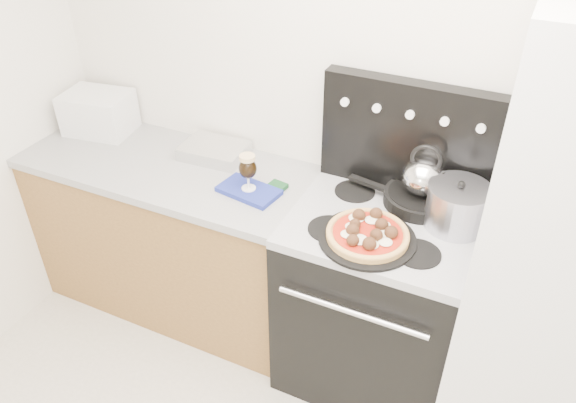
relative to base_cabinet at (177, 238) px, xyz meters
The scene contains 16 objects.
room_shell 1.59m from the base_cabinet, 41.46° to the right, with size 3.52×3.01×2.52m.
base_cabinet is the anchor object (origin of this frame).
countertop 0.45m from the base_cabinet, ahead, with size 1.48×0.63×0.04m, color #9E9E9E.
stove_body 1.11m from the base_cabinet, ahead, with size 0.76×0.65×0.88m, color black.
cooktop 1.20m from the base_cabinet, ahead, with size 0.76×0.65×0.04m, color #ADADB2.
backguard 1.35m from the base_cabinet, 12.75° to the left, with size 0.76×0.08×0.50m, color black.
fridge 1.88m from the base_cabinet, ahead, with size 0.64×0.68×1.90m, color silver.
toaster_oven 0.78m from the base_cabinet, 165.28° to the left, with size 0.33×0.25×0.21m, color silver.
foil_sheet 0.56m from the base_cabinet, 40.58° to the left, with size 0.31×0.23×0.06m, color white.
oven_mitt 0.69m from the base_cabinet, ahead, with size 0.27×0.16×0.02m, color navy.
beer_glass 0.76m from the base_cabinet, ahead, with size 0.08×0.08×0.17m, color black, non-canonical shape.
pizza_pan 1.20m from the base_cabinet, ahead, with size 0.39×0.39×0.01m, color black.
pizza 1.22m from the base_cabinet, ahead, with size 0.32×0.32×0.05m, color #EECB69, non-canonical shape.
skillet 1.32m from the base_cabinet, ahead, with size 0.31×0.31×0.05m, color black.
tea_kettle 1.37m from the base_cabinet, ahead, with size 0.18×0.18×0.19m, color silver, non-canonical shape.
stock_pot 1.49m from the base_cabinet, ahead, with size 0.24×0.24×0.18m, color #B8B8C3.
Camera 1 is at (0.51, -0.66, 2.32)m, focal length 35.00 mm.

